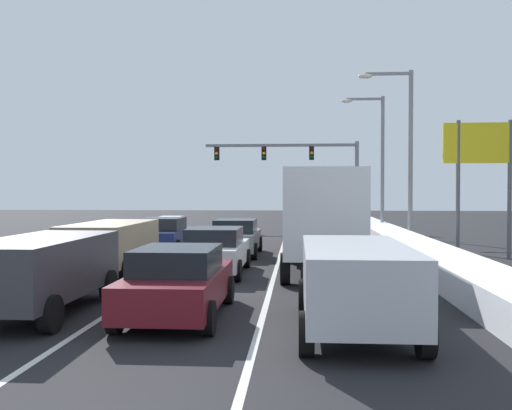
% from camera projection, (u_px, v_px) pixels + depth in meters
% --- Properties ---
extents(ground_plane, '(120.00, 120.00, 0.00)m').
position_uv_depth(ground_plane, '(226.00, 270.00, 19.95)').
color(ground_plane, black).
extents(lane_stripe_between_right_lane_and_center_lane, '(0.14, 40.35, 0.01)m').
position_uv_depth(lane_stripe_between_right_lane_and_center_lane, '(279.00, 258.00, 23.48)').
color(lane_stripe_between_right_lane_and_center_lane, silver).
rests_on(lane_stripe_between_right_lane_and_center_lane, ground).
extents(lane_stripe_between_center_lane_and_left_lane, '(0.14, 40.35, 0.01)m').
position_uv_depth(lane_stripe_between_center_lane_and_left_lane, '(196.00, 257.00, 23.73)').
color(lane_stripe_between_center_lane_and_left_lane, silver).
rests_on(lane_stripe_between_center_lane_and_left_lane, ground).
extents(snow_bank_right_shoulder, '(1.76, 40.35, 0.77)m').
position_uv_depth(snow_bank_right_shoulder, '(413.00, 249.00, 23.09)').
color(snow_bank_right_shoulder, white).
rests_on(snow_bank_right_shoulder, ground).
extents(snow_bank_left_shoulder, '(1.62, 40.35, 0.80)m').
position_uv_depth(snow_bank_left_shoulder, '(69.00, 246.00, 24.10)').
color(snow_bank_left_shoulder, white).
rests_on(snow_bank_left_shoulder, ground).
extents(suv_silver_right_lane_nearest, '(2.16, 4.90, 1.67)m').
position_uv_depth(suv_silver_right_lane_nearest, '(355.00, 279.00, 11.12)').
color(suv_silver_right_lane_nearest, '#B7BABF').
rests_on(suv_silver_right_lane_nearest, ground).
extents(box_truck_right_lane_second, '(2.53, 7.20, 3.36)m').
position_uv_depth(box_truck_right_lane_second, '(321.00, 215.00, 19.09)').
color(box_truck_right_lane_second, '#1E5633').
rests_on(box_truck_right_lane_second, ground).
extents(suv_red_right_lane_third, '(2.16, 4.90, 1.67)m').
position_uv_depth(suv_red_right_lane_third, '(318.00, 226.00, 27.80)').
color(suv_red_right_lane_third, maroon).
rests_on(suv_red_right_lane_third, ground).
extents(sedan_maroon_center_lane_nearest, '(2.00, 4.50, 1.51)m').
position_uv_depth(sedan_maroon_center_lane_nearest, '(178.00, 282.00, 12.43)').
color(sedan_maroon_center_lane_nearest, maroon).
rests_on(sedan_maroon_center_lane_nearest, ground).
extents(sedan_white_center_lane_second, '(2.00, 4.50, 1.51)m').
position_uv_depth(sedan_white_center_lane_second, '(215.00, 251.00, 18.90)').
color(sedan_white_center_lane_second, silver).
rests_on(sedan_white_center_lane_second, ground).
extents(sedan_gray_center_lane_third, '(2.00, 4.50, 1.51)m').
position_uv_depth(sedan_gray_center_lane_third, '(236.00, 237.00, 24.43)').
color(sedan_gray_center_lane_third, slate).
rests_on(sedan_gray_center_lane_third, ground).
extents(suv_charcoal_left_lane_nearest, '(2.16, 4.90, 1.67)m').
position_uv_depth(suv_charcoal_left_lane_nearest, '(40.00, 268.00, 12.77)').
color(suv_charcoal_left_lane_nearest, '#38383D').
rests_on(suv_charcoal_left_lane_nearest, ground).
extents(suv_tan_left_lane_second, '(2.16, 4.90, 1.67)m').
position_uv_depth(suv_tan_left_lane_second, '(111.00, 243.00, 18.82)').
color(suv_tan_left_lane_second, '#937F60').
rests_on(suv_tan_left_lane_second, ground).
extents(sedan_navy_left_lane_third, '(2.00, 4.50, 1.51)m').
position_uv_depth(sedan_navy_left_lane_third, '(164.00, 234.00, 25.88)').
color(sedan_navy_left_lane_third, navy).
rests_on(sedan_navy_left_lane_third, ground).
extents(traffic_light_gantry, '(10.94, 0.47, 6.20)m').
position_uv_depth(traffic_light_gantry, '(303.00, 162.00, 41.56)').
color(traffic_light_gantry, slate).
rests_on(traffic_light_gantry, ground).
extents(street_lamp_right_near, '(2.66, 0.36, 8.56)m').
position_uv_depth(street_lamp_right_near, '(403.00, 142.00, 28.42)').
color(street_lamp_right_near, gray).
rests_on(street_lamp_right_near, ground).
extents(street_lamp_right_mid, '(2.66, 0.36, 8.48)m').
position_uv_depth(street_lamp_right_mid, '(377.00, 152.00, 35.75)').
color(street_lamp_right_mid, gray).
rests_on(street_lamp_right_mid, ground).
extents(roadside_sign_right, '(3.20, 0.16, 5.50)m').
position_uv_depth(roadside_sign_right, '(484.00, 158.00, 23.10)').
color(roadside_sign_right, '#59595B').
rests_on(roadside_sign_right, ground).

